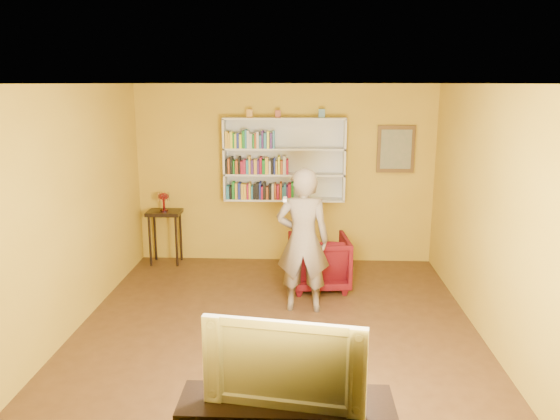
{
  "coord_description": "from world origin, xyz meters",
  "views": [
    {
      "loc": [
        0.29,
        -5.68,
        2.71
      ],
      "look_at": [
        0.01,
        0.75,
        1.21
      ],
      "focal_mm": 35.0,
      "sensor_mm": 36.0,
      "label": 1
    }
  ],
  "objects_px": {
    "person": "(303,240)",
    "television": "(286,358)",
    "ruby_lustre": "(164,198)",
    "armchair": "(319,262)",
    "console_table": "(165,220)",
    "bookshelf": "(284,159)"
  },
  "relations": [
    {
      "from": "console_table",
      "to": "person",
      "type": "height_order",
      "value": "person"
    },
    {
      "from": "console_table",
      "to": "television",
      "type": "distance_m",
      "value": 4.93
    },
    {
      "from": "armchair",
      "to": "television",
      "type": "bearing_deg",
      "value": 78.6
    },
    {
      "from": "console_table",
      "to": "armchair",
      "type": "height_order",
      "value": "console_table"
    },
    {
      "from": "armchair",
      "to": "television",
      "type": "height_order",
      "value": "television"
    },
    {
      "from": "armchair",
      "to": "person",
      "type": "bearing_deg",
      "value": 67.67
    },
    {
      "from": "bookshelf",
      "to": "person",
      "type": "xyz_separation_m",
      "value": [
        0.29,
        -1.84,
        -0.72
      ]
    },
    {
      "from": "bookshelf",
      "to": "armchair",
      "type": "height_order",
      "value": "bookshelf"
    },
    {
      "from": "television",
      "to": "person",
      "type": "bearing_deg",
      "value": 96.74
    },
    {
      "from": "ruby_lustre",
      "to": "armchair",
      "type": "bearing_deg",
      "value": -21.78
    },
    {
      "from": "armchair",
      "to": "ruby_lustre",
      "type": "bearing_deg",
      "value": -28.05
    },
    {
      "from": "bookshelf",
      "to": "ruby_lustre",
      "type": "bearing_deg",
      "value": -174.97
    },
    {
      "from": "ruby_lustre",
      "to": "person",
      "type": "height_order",
      "value": "person"
    },
    {
      "from": "console_table",
      "to": "ruby_lustre",
      "type": "height_order",
      "value": "ruby_lustre"
    },
    {
      "from": "ruby_lustre",
      "to": "armchair",
      "type": "distance_m",
      "value": 2.58
    },
    {
      "from": "person",
      "to": "television",
      "type": "distance_m",
      "value": 2.82
    },
    {
      "from": "person",
      "to": "television",
      "type": "bearing_deg",
      "value": 89.37
    },
    {
      "from": "console_table",
      "to": "ruby_lustre",
      "type": "distance_m",
      "value": 0.34
    },
    {
      "from": "bookshelf",
      "to": "television",
      "type": "xyz_separation_m",
      "value": [
        0.18,
        -4.66,
        -0.73
      ]
    },
    {
      "from": "bookshelf",
      "to": "ruby_lustre",
      "type": "distance_m",
      "value": 1.91
    },
    {
      "from": "person",
      "to": "television",
      "type": "relative_size",
      "value": 1.57
    },
    {
      "from": "armchair",
      "to": "person",
      "type": "height_order",
      "value": "person"
    }
  ]
}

